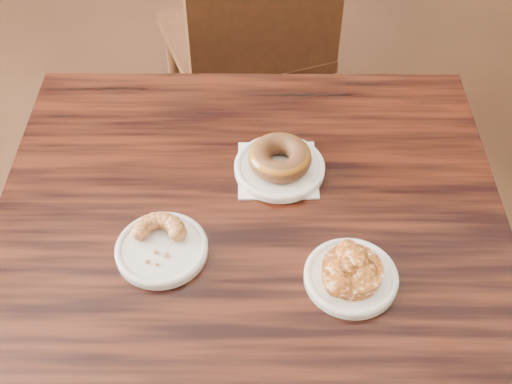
{
  "coord_description": "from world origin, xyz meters",
  "views": [
    {
      "loc": [
        -0.18,
        -0.94,
        1.6
      ],
      "look_at": [
        -0.2,
        -0.22,
        0.8
      ],
      "focal_mm": 45.0,
      "sensor_mm": 36.0,
      "label": 1
    }
  ],
  "objects_px": {
    "glazed_donut": "(280,158)",
    "apple_fritter": "(352,269)",
    "chair_far": "(243,42)",
    "cruller_fragment": "(160,242)",
    "cafe_table": "(251,347)"
  },
  "relations": [
    {
      "from": "chair_far",
      "to": "cruller_fragment",
      "type": "height_order",
      "value": "chair_far"
    },
    {
      "from": "cafe_table",
      "to": "cruller_fragment",
      "type": "bearing_deg",
      "value": -167.39
    },
    {
      "from": "cafe_table",
      "to": "chair_far",
      "type": "relative_size",
      "value": 0.98
    },
    {
      "from": "glazed_donut",
      "to": "apple_fritter",
      "type": "relative_size",
      "value": 0.86
    },
    {
      "from": "apple_fritter",
      "to": "cruller_fragment",
      "type": "height_order",
      "value": "apple_fritter"
    },
    {
      "from": "cruller_fragment",
      "to": "chair_far",
      "type": "bearing_deg",
      "value": 84.76
    },
    {
      "from": "cafe_table",
      "to": "chair_far",
      "type": "distance_m",
      "value": 1.0
    },
    {
      "from": "glazed_donut",
      "to": "apple_fritter",
      "type": "xyz_separation_m",
      "value": [
        0.11,
        -0.24,
        -0.01
      ]
    },
    {
      "from": "chair_far",
      "to": "glazed_donut",
      "type": "height_order",
      "value": "chair_far"
    },
    {
      "from": "glazed_donut",
      "to": "cruller_fragment",
      "type": "distance_m",
      "value": 0.27
    },
    {
      "from": "chair_far",
      "to": "cruller_fragment",
      "type": "distance_m",
      "value": 1.08
    },
    {
      "from": "apple_fritter",
      "to": "cruller_fragment",
      "type": "bearing_deg",
      "value": 170.89
    },
    {
      "from": "chair_far",
      "to": "cruller_fragment",
      "type": "relative_size",
      "value": 8.79
    },
    {
      "from": "glazed_donut",
      "to": "apple_fritter",
      "type": "height_order",
      "value": "glazed_donut"
    },
    {
      "from": "apple_fritter",
      "to": "cruller_fragment",
      "type": "distance_m",
      "value": 0.31
    }
  ]
}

